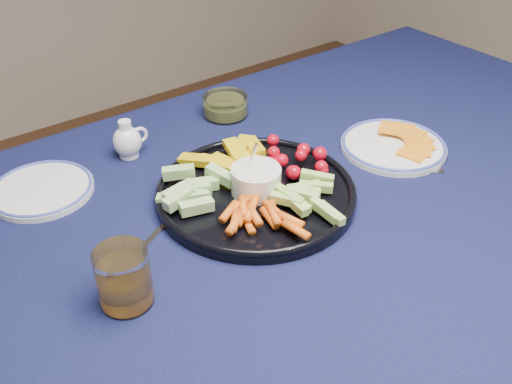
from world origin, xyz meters
TOP-DOWN VIEW (x-y plane):
  - dining_table at (0.00, 0.00)m, footprint 1.67×1.07m
  - crudite_platter at (-0.12, 0.08)m, footprint 0.37×0.37m
  - creamer_pitcher at (-0.24, 0.35)m, footprint 0.07×0.06m
  - pickle_bowl at (0.02, 0.38)m, footprint 0.10×0.10m
  - cheese_plate at (0.22, 0.04)m, footprint 0.22×0.22m
  - juice_tumbler at (-0.43, -0.02)m, footprint 0.08×0.08m
  - fork_left at (-0.31, 0.10)m, footprint 0.16×0.09m
  - fork_right at (0.19, -0.03)m, footprint 0.10×0.12m
  - side_plate_extra at (-0.43, 0.33)m, footprint 0.19×0.19m

SIDE VIEW (x-z plane):
  - dining_table at x=0.00m, z-range 0.29..1.03m
  - fork_right at x=0.19m, z-range 0.75..0.75m
  - fork_left at x=-0.31m, z-range 0.75..0.75m
  - side_plate_extra at x=-0.43m, z-range 0.75..0.76m
  - cheese_plate at x=0.22m, z-range 0.74..0.77m
  - crudite_platter at x=-0.12m, z-range 0.71..0.83m
  - pickle_bowl at x=0.02m, z-range 0.74..0.79m
  - creamer_pitcher at x=-0.24m, z-range 0.74..0.82m
  - juice_tumbler at x=-0.43m, z-range 0.74..0.83m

